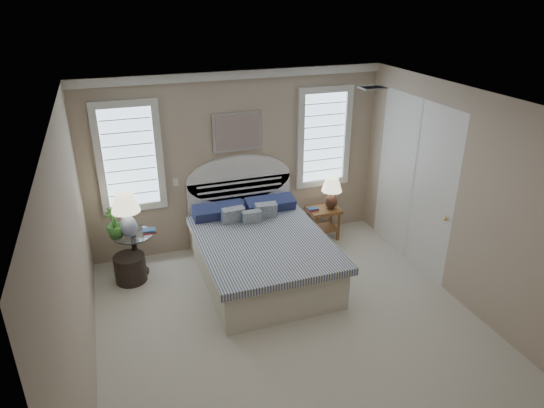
% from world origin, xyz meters
% --- Properties ---
extents(floor, '(4.50, 5.00, 0.01)m').
position_xyz_m(floor, '(0.00, 0.00, 0.00)').
color(floor, beige).
rests_on(floor, ground).
extents(ceiling, '(4.50, 5.00, 0.01)m').
position_xyz_m(ceiling, '(0.00, 0.00, 2.70)').
color(ceiling, white).
rests_on(ceiling, wall_back).
extents(wall_back, '(4.50, 0.02, 2.70)m').
position_xyz_m(wall_back, '(0.00, 2.50, 1.35)').
color(wall_back, tan).
rests_on(wall_back, floor).
extents(wall_left, '(0.02, 5.00, 2.70)m').
position_xyz_m(wall_left, '(-2.25, 0.00, 1.35)').
color(wall_left, tan).
rests_on(wall_left, floor).
extents(wall_right, '(0.02, 5.00, 2.70)m').
position_xyz_m(wall_right, '(2.25, 0.00, 1.35)').
color(wall_right, tan).
rests_on(wall_right, floor).
extents(crown_molding, '(4.50, 0.08, 0.12)m').
position_xyz_m(crown_molding, '(0.00, 2.46, 2.64)').
color(crown_molding, silver).
rests_on(crown_molding, wall_back).
extents(hvac_vent, '(0.30, 0.20, 0.02)m').
position_xyz_m(hvac_vent, '(1.20, 0.80, 2.68)').
color(hvac_vent, '#B2B2B2').
rests_on(hvac_vent, ceiling).
extents(switch_plate, '(0.08, 0.01, 0.12)m').
position_xyz_m(switch_plate, '(-0.95, 2.48, 1.15)').
color(switch_plate, silver).
rests_on(switch_plate, wall_back).
extents(window_left, '(0.90, 0.06, 1.60)m').
position_xyz_m(window_left, '(-1.55, 2.48, 1.60)').
color(window_left, silver).
rests_on(window_left, wall_back).
extents(window_right, '(0.90, 0.06, 1.60)m').
position_xyz_m(window_right, '(1.40, 2.48, 1.60)').
color(window_right, silver).
rests_on(window_right, wall_back).
extents(painting, '(0.74, 0.04, 0.58)m').
position_xyz_m(painting, '(0.00, 2.46, 1.82)').
color(painting, silver).
rests_on(painting, wall_back).
extents(closet_door, '(0.02, 1.80, 2.40)m').
position_xyz_m(closet_door, '(2.23, 1.20, 1.20)').
color(closet_door, silver).
rests_on(closet_door, floor).
extents(bed, '(1.72, 2.28, 1.47)m').
position_xyz_m(bed, '(0.00, 1.46, 0.39)').
color(bed, beige).
rests_on(bed, floor).
extents(side_table_left, '(0.56, 0.56, 0.63)m').
position_xyz_m(side_table_left, '(-1.65, 2.05, 0.39)').
color(side_table_left, black).
rests_on(side_table_left, floor).
extents(nightstand_right, '(0.50, 0.40, 0.53)m').
position_xyz_m(nightstand_right, '(1.30, 2.15, 0.39)').
color(nightstand_right, brown).
rests_on(nightstand_right, floor).
extents(floor_pot, '(0.43, 0.43, 0.39)m').
position_xyz_m(floor_pot, '(-1.75, 1.88, 0.19)').
color(floor_pot, black).
rests_on(floor_pot, floor).
extents(lamp_left, '(0.48, 0.48, 0.63)m').
position_xyz_m(lamp_left, '(-1.70, 2.03, 1.01)').
color(lamp_left, silver).
rests_on(lamp_left, side_table_left).
extents(lamp_right, '(0.33, 0.33, 0.52)m').
position_xyz_m(lamp_right, '(1.41, 2.12, 0.85)').
color(lamp_right, black).
rests_on(lamp_right, nightstand_right).
extents(potted_plant, '(0.26, 0.26, 0.43)m').
position_xyz_m(potted_plant, '(-1.87, 2.04, 0.84)').
color(potted_plant, '#2E7330').
rests_on(potted_plant, side_table_left).
extents(books_left, '(0.20, 0.15, 0.05)m').
position_xyz_m(books_left, '(-1.43, 2.01, 0.65)').
color(books_left, '#A62D29').
rests_on(books_left, side_table_left).
extents(books_right, '(0.17, 0.13, 0.05)m').
position_xyz_m(books_right, '(1.10, 2.13, 0.55)').
color(books_right, '#A62D29').
rests_on(books_right, nightstand_right).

